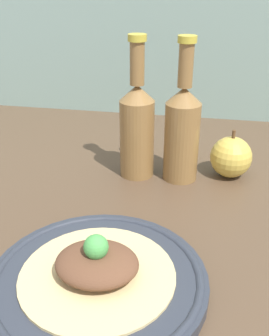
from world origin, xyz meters
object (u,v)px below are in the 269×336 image
at_px(cider_bottle_right, 183,129).
at_px(apple, 231,157).
at_px(plate, 98,280).
at_px(plated_food, 97,266).
at_px(cider_bottle_left, 137,126).

height_order(cider_bottle_right, apple, cider_bottle_right).
height_order(plate, cider_bottle_right, cider_bottle_right).
distance_m(plated_food, apple, 0.39).
height_order(cider_bottle_left, cider_bottle_right, same).
bearing_deg(cider_bottle_right, apple, 15.58).
height_order(cider_bottle_left, apple, cider_bottle_left).
xyz_separation_m(plated_food, cider_bottle_right, (0.08, 0.33, 0.07)).
distance_m(plate, apple, 0.40).
height_order(plated_food, cider_bottle_left, cider_bottle_left).
distance_m(plate, cider_bottle_left, 0.34).
bearing_deg(cider_bottle_left, apple, 8.33).
relative_size(cider_bottle_right, apple, 2.79).
bearing_deg(plate, apple, 63.44).
xyz_separation_m(cider_bottle_left, cider_bottle_right, (0.09, 0.00, 0.00)).
xyz_separation_m(plated_food, apple, (0.18, 0.35, 0.01)).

